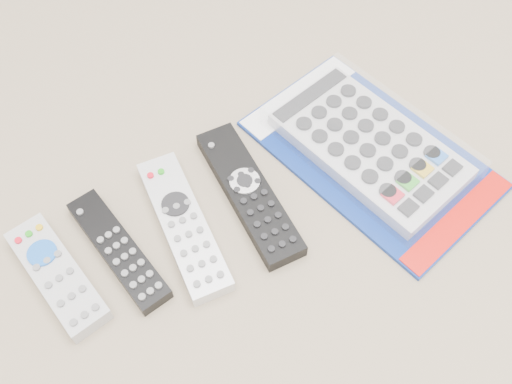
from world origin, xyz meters
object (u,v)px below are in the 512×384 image
remote_small_grey (57,275)px  jumbo_remote_packaged (370,145)px  remote_slim_black (119,250)px  remote_large_black (249,193)px  remote_silver_dvd (184,225)px

remote_small_grey → jumbo_remote_packaged: bearing=-13.5°
remote_slim_black → jumbo_remote_packaged: size_ratio=0.52×
remote_small_grey → remote_large_black: size_ratio=0.77×
remote_silver_dvd → remote_slim_black: bearing=179.6°
remote_large_black → jumbo_remote_packaged: bearing=-2.7°
remote_silver_dvd → jumbo_remote_packaged: bearing=1.8°
remote_large_black → jumbo_remote_packaged: 0.18m
remote_small_grey → remote_silver_dvd: (0.16, -0.02, -0.00)m
remote_small_grey → remote_silver_dvd: bearing=-14.0°
remote_slim_black → remote_small_grey: bearing=168.6°
remote_slim_black → jumbo_remote_packaged: bearing=-12.9°
remote_slim_black → jumbo_remote_packaged: jumbo_remote_packaged is taller
remote_silver_dvd → remote_large_black: same height
remote_slim_black → remote_large_black: size_ratio=0.82×
remote_small_grey → remote_large_black: (0.26, -0.03, -0.00)m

